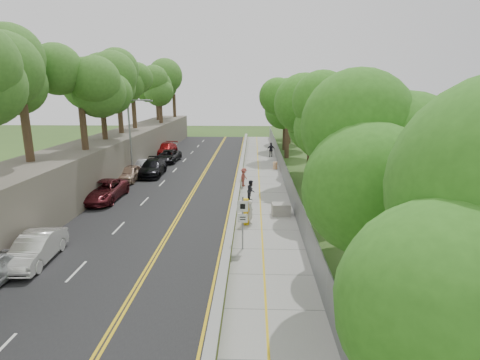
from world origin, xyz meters
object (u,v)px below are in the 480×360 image
Objects in this scene: signpost at (243,217)px; car_1 at (36,249)px; concrete_block at (281,209)px; streetlight at (132,133)px; car_2 at (103,191)px; painter_0 at (246,211)px; construction_barrel at (275,166)px; person_far at (271,150)px.

signpost is 0.67× the size of car_1.
concrete_block is at bearing 26.82° from car_1.
streetlight is 8.67m from car_2.
painter_0 is (0.08, 4.02, -0.99)m from signpost.
signpost is (11.51, -17.02, -2.68)m from streetlight.
construction_barrel is 0.64× the size of concrete_block.
construction_barrel is (14.57, 4.89, -4.18)m from streetlight.
car_2 is 3.04× the size of person_far.
streetlight is 20.72m from signpost.
person_far reaches higher than concrete_block.
signpost reaches higher than concrete_block.
construction_barrel is at bearing 40.47° from car_2.
painter_0 is (10.87, 6.05, 0.17)m from car_1.
person_far is at bearing 90.98° from construction_barrel.
person_far is (13.72, 31.83, 0.21)m from car_1.
person_far is (14.57, 20.58, 0.16)m from car_2.
painter_0 is 0.96× the size of person_far.
car_2 is 3.16× the size of painter_0.
signpost is 3.77× the size of construction_barrel.
signpost is 0.53× the size of car_2.
person_far is (-0.14, 7.89, 0.54)m from construction_barrel.
car_2 is (-0.14, -7.80, -3.79)m from streetlight.
construction_barrel is 0.45× the size of painter_0.
signpost reaches higher than construction_barrel.
car_1 is 2.50× the size of painter_0.
concrete_block is 0.67× the size of person_far.
painter_0 is at bearing 24.89° from car_1.
concrete_block is at bearing -53.43° from painter_0.
car_1 is (0.72, -19.05, -3.84)m from streetlight.
streetlight is at bearing 124.08° from signpost.
car_2 reaches higher than car_1.
car_1 is 34.66m from person_far.
car_2 is at bearing 167.32° from concrete_block.
painter_0 is 25.93m from person_far.
construction_barrel is at bearing 55.75° from car_1.
car_2 reaches higher than concrete_block.
car_2 is (-14.24, 3.20, 0.37)m from concrete_block.
painter_0 reaches higher than concrete_block.
car_2 is 12.83m from painter_0.
concrete_block is 23.79m from person_far.
painter_0 is (11.73, -5.20, 0.12)m from car_2.
concrete_block is at bearing 66.71° from signpost.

